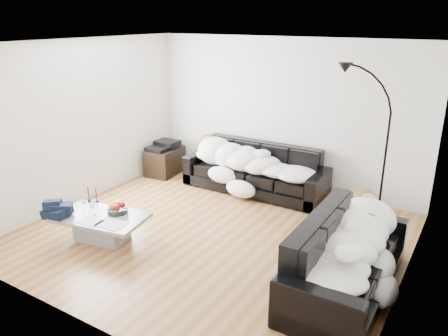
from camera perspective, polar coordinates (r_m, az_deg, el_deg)
The scene contains 24 objects.
ground at distance 6.24m, azimuth -1.46°, elevation -8.61°, with size 5.00×5.00×0.00m, color brown.
wall_back at distance 7.67m, azimuth 7.70°, elevation 6.93°, with size 5.00×0.02×2.60m, color silver.
wall_left at distance 7.37m, azimuth -18.16°, elevation 5.64°, with size 0.02×4.50×2.60m, color silver.
wall_right at distance 4.92m, azimuth 23.66°, elevation -1.62°, with size 0.02×4.50×2.60m, color silver.
ceiling at distance 5.52m, azimuth -1.69°, elevation 15.97°, with size 5.00×5.00×0.00m, color white.
sofa_back at distance 7.58m, azimuth 4.06°, elevation -0.11°, with size 2.49×0.86×0.82m, color black.
sofa_right at distance 5.07m, azimuth 15.85°, elevation -11.03°, with size 2.09×0.90×0.85m, color black.
sleeper_back at distance 7.47m, azimuth 3.92°, elevation 1.40°, with size 2.11×0.73×0.42m, color white, non-canonical shape.
sleeper_right at distance 4.96m, azimuth 16.07°, elevation -8.87°, with size 1.79×0.76×0.44m, color white, non-canonical shape.
teal_cushion at distance 5.51m, azimuth 17.45°, elevation -5.17°, with size 0.36×0.30×0.20m, color #0C544A.
coffee_table at distance 6.25m, azimuth -15.67°, elevation -7.48°, with size 1.22×0.71×0.36m, color #939699.
fruit_bowl at distance 6.16m, azimuth -13.77°, elevation -5.00°, with size 0.28×0.28×0.17m, color white.
wine_glass_a at distance 6.38m, azimuth -16.59°, elevation -4.50°, with size 0.07×0.07×0.16m, color white.
wine_glass_b at distance 6.38m, azimuth -17.80°, elevation -4.59°, with size 0.07×0.07×0.17m, color white.
wine_glass_c at distance 6.21m, azimuth -16.75°, elevation -5.12°, with size 0.07×0.07×0.17m, color white.
candle_left at distance 6.62m, azimuth -17.28°, elevation -3.33°, with size 0.04×0.04×0.23m, color maroon.
candle_right at distance 6.58m, azimuth -16.34°, elevation -3.43°, with size 0.04×0.04×0.21m, color maroon.
newspaper_a at distance 5.90m, azimuth -14.49°, elevation -7.07°, with size 0.37×0.28×0.01m, color silver.
newspaper_b at distance 6.04m, azimuth -17.06°, elevation -6.66°, with size 0.31×0.22×0.01m, color silver.
navy_jacket at distance 6.31m, azimuth -20.94°, elevation -4.32°, with size 0.37×0.31×0.18m, color black, non-canonical shape.
shoes at distance 5.90m, azimuth 17.09°, elevation -10.80°, with size 0.41×0.30×0.09m, color #472311, non-canonical shape.
av_cabinet at distance 8.53m, azimuth -7.75°, elevation 0.92°, with size 0.51×0.74×0.51m, color black.
stereo at distance 8.44m, azimuth -7.85°, elevation 2.98°, with size 0.44×0.34×0.13m, color black.
floor_lamp at distance 6.68m, azimuth 20.32°, elevation 1.46°, with size 0.74×0.29×2.02m, color black, non-canonical shape.
Camera 1 is at (3.02, -4.62, 2.92)m, focal length 35.00 mm.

